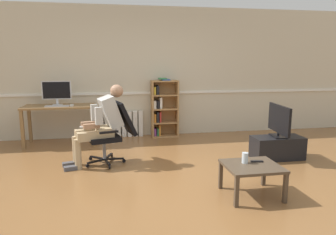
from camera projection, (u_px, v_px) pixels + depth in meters
ground_plane at (168, 179)px, 4.20m from camera, size 18.00×18.00×0.00m
back_wall at (146, 73)px, 6.53m from camera, size 12.00×0.13×2.70m
computer_desk at (60, 111)px, 5.87m from camera, size 1.32×0.59×0.76m
imac_monitor at (57, 91)px, 5.87m from camera, size 0.54×0.14×0.46m
keyboard at (57, 106)px, 5.71m from camera, size 0.43×0.12×0.02m
computer_mouse at (72, 105)px, 5.78m from camera, size 0.06×0.10×0.03m
bookshelf at (163, 108)px, 6.51m from camera, size 0.56×0.29×1.24m
radiator at (121, 124)px, 6.52m from camera, size 0.91×0.08×0.55m
office_chair at (113, 130)px, 4.84m from camera, size 0.81×0.66×0.97m
person_seated at (101, 123)px, 4.73m from camera, size 0.97×0.54×1.24m
tv_stand at (277, 148)px, 5.07m from camera, size 0.82×0.39×0.37m
tv_screen at (279, 120)px, 4.99m from camera, size 0.23×0.77×0.52m
coffee_table at (252, 169)px, 3.65m from camera, size 0.64×0.57×0.38m
drinking_glass at (245, 158)px, 3.70m from camera, size 0.07×0.07×0.13m
spare_remote at (257, 161)px, 3.74m from camera, size 0.15×0.06×0.02m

